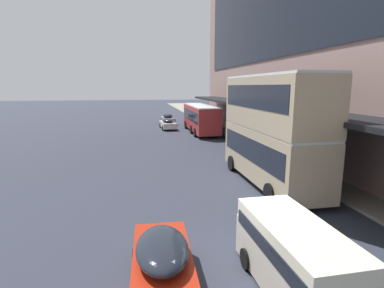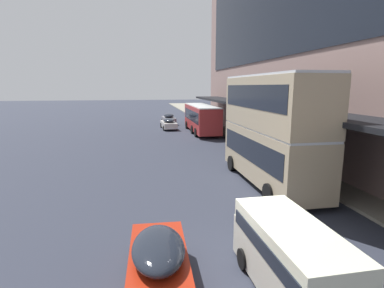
{
  "view_description": "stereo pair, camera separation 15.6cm",
  "coord_description": "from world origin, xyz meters",
  "px_view_note": "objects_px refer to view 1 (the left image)",
  "views": [
    {
      "loc": [
        -3.64,
        -7.97,
        5.56
      ],
      "look_at": [
        0.32,
        13.78,
        1.29
      ],
      "focal_mm": 28.0,
      "sensor_mm": 36.0,
      "label": 1
    },
    {
      "loc": [
        -3.49,
        -8.0,
        5.56
      ],
      "look_at": [
        0.32,
        13.78,
        1.29
      ],
      "focal_mm": 28.0,
      "sensor_mm": 36.0,
      "label": 2
    }
  ],
  "objects_px": {
    "sedan_far_back": "(168,119)",
    "sedan_lead_near": "(168,124)",
    "pedestrian_at_kerb": "(325,165)",
    "street_lamp": "(261,107)",
    "transit_bus_kerbside_rear": "(271,127)",
    "vw_van": "(292,252)",
    "transit_bus_kerbside_front": "(201,117)",
    "sedan_trailing_near": "(163,270)"
  },
  "relations": [
    {
      "from": "sedan_far_back",
      "to": "pedestrian_at_kerb",
      "type": "height_order",
      "value": "pedestrian_at_kerb"
    },
    {
      "from": "street_lamp",
      "to": "sedan_far_back",
      "type": "bearing_deg",
      "value": 106.14
    },
    {
      "from": "street_lamp",
      "to": "sedan_trailing_near",
      "type": "bearing_deg",
      "value": -120.06
    },
    {
      "from": "sedan_lead_near",
      "to": "transit_bus_kerbside_front",
      "type": "bearing_deg",
      "value": -45.85
    },
    {
      "from": "vw_van",
      "to": "sedan_far_back",
      "type": "bearing_deg",
      "value": 89.4
    },
    {
      "from": "sedan_lead_near",
      "to": "street_lamp",
      "type": "bearing_deg",
      "value": -66.84
    },
    {
      "from": "sedan_far_back",
      "to": "street_lamp",
      "type": "bearing_deg",
      "value": -73.86
    },
    {
      "from": "transit_bus_kerbside_front",
      "to": "pedestrian_at_kerb",
      "type": "xyz_separation_m",
      "value": [
        2.87,
        -20.8,
        -0.72
      ]
    },
    {
      "from": "transit_bus_kerbside_rear",
      "to": "street_lamp",
      "type": "relative_size",
      "value": 1.46
    },
    {
      "from": "transit_bus_kerbside_rear",
      "to": "sedan_lead_near",
      "type": "xyz_separation_m",
      "value": [
        -3.47,
        23.83,
        -2.62
      ]
    },
    {
      "from": "sedan_lead_near",
      "to": "street_lamp",
      "type": "height_order",
      "value": "street_lamp"
    },
    {
      "from": "street_lamp",
      "to": "transit_bus_kerbside_front",
      "type": "bearing_deg",
      "value": 103.98
    },
    {
      "from": "street_lamp",
      "to": "vw_van",
      "type": "bearing_deg",
      "value": -110.13
    },
    {
      "from": "sedan_trailing_near",
      "to": "pedestrian_at_kerb",
      "type": "height_order",
      "value": "pedestrian_at_kerb"
    },
    {
      "from": "sedan_far_back",
      "to": "pedestrian_at_kerb",
      "type": "relative_size",
      "value": 2.54
    },
    {
      "from": "sedan_far_back",
      "to": "sedan_trailing_near",
      "type": "xyz_separation_m",
      "value": [
        -3.91,
        -37.67,
        0.01
      ]
    },
    {
      "from": "transit_bus_kerbside_front",
      "to": "pedestrian_at_kerb",
      "type": "relative_size",
      "value": 5.73
    },
    {
      "from": "sedan_far_back",
      "to": "pedestrian_at_kerb",
      "type": "distance_m",
      "value": 30.57
    },
    {
      "from": "sedan_lead_near",
      "to": "pedestrian_at_kerb",
      "type": "relative_size",
      "value": 2.66
    },
    {
      "from": "sedan_trailing_near",
      "to": "sedan_far_back",
      "type": "bearing_deg",
      "value": 84.07
    },
    {
      "from": "transit_bus_kerbside_rear",
      "to": "sedan_far_back",
      "type": "bearing_deg",
      "value": 95.72
    },
    {
      "from": "sedan_trailing_near",
      "to": "vw_van",
      "type": "relative_size",
      "value": 1.06
    },
    {
      "from": "pedestrian_at_kerb",
      "to": "street_lamp",
      "type": "height_order",
      "value": "street_lamp"
    },
    {
      "from": "transit_bus_kerbside_front",
      "to": "sedan_far_back",
      "type": "height_order",
      "value": "transit_bus_kerbside_front"
    },
    {
      "from": "sedan_far_back",
      "to": "sedan_lead_near",
      "type": "height_order",
      "value": "sedan_far_back"
    },
    {
      "from": "sedan_trailing_near",
      "to": "street_lamp",
      "type": "xyz_separation_m",
      "value": [
        9.88,
        17.07,
        3.04
      ]
    },
    {
      "from": "sedan_trailing_near",
      "to": "pedestrian_at_kerb",
      "type": "distance_m",
      "value": 12.54
    },
    {
      "from": "sedan_far_back",
      "to": "street_lamp",
      "type": "xyz_separation_m",
      "value": [
        5.96,
        -20.61,
        3.05
      ]
    },
    {
      "from": "transit_bus_kerbside_front",
      "to": "sedan_far_back",
      "type": "relative_size",
      "value": 2.26
    },
    {
      "from": "sedan_far_back",
      "to": "vw_van",
      "type": "height_order",
      "value": "vw_van"
    },
    {
      "from": "sedan_lead_near",
      "to": "sedan_far_back",
      "type": "bearing_deg",
      "value": 84.34
    },
    {
      "from": "transit_bus_kerbside_front",
      "to": "vw_van",
      "type": "bearing_deg",
      "value": -96.97
    },
    {
      "from": "pedestrian_at_kerb",
      "to": "transit_bus_kerbside_front",
      "type": "bearing_deg",
      "value": 97.85
    },
    {
      "from": "vw_van",
      "to": "sedan_lead_near",
      "type": "bearing_deg",
      "value": 90.24
    },
    {
      "from": "transit_bus_kerbside_rear",
      "to": "sedan_lead_near",
      "type": "relative_size",
      "value": 1.85
    },
    {
      "from": "vw_van",
      "to": "street_lamp",
      "type": "height_order",
      "value": "street_lamp"
    },
    {
      "from": "transit_bus_kerbside_rear",
      "to": "pedestrian_at_kerb",
      "type": "bearing_deg",
      "value": -13.59
    },
    {
      "from": "transit_bus_kerbside_rear",
      "to": "vw_van",
      "type": "xyz_separation_m",
      "value": [
        -3.33,
        -8.73,
        -2.24
      ]
    },
    {
      "from": "sedan_lead_near",
      "to": "vw_van",
      "type": "bearing_deg",
      "value": -89.76
    },
    {
      "from": "transit_bus_kerbside_rear",
      "to": "vw_van",
      "type": "relative_size",
      "value": 2.0
    },
    {
      "from": "transit_bus_kerbside_rear",
      "to": "vw_van",
      "type": "height_order",
      "value": "transit_bus_kerbside_rear"
    },
    {
      "from": "sedan_far_back",
      "to": "vw_van",
      "type": "xyz_separation_m",
      "value": [
        -0.4,
        -37.97,
        0.32
      ]
    }
  ]
}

